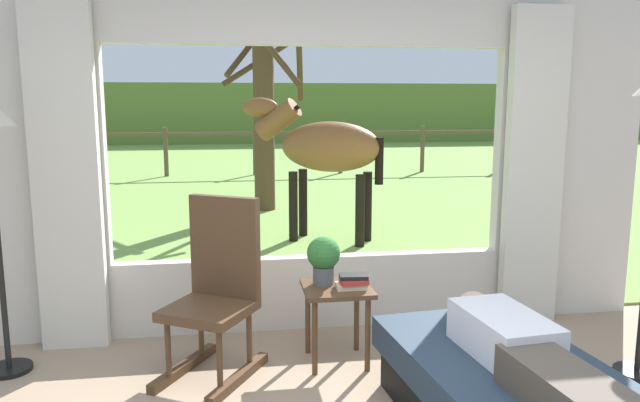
# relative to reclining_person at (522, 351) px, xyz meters

# --- Properties ---
(back_wall_with_window) EXTENTS (5.20, 0.12, 2.55)m
(back_wall_with_window) POSITION_rel_reclining_person_xyz_m (-0.78, 1.83, 0.73)
(back_wall_with_window) COLOR beige
(back_wall_with_window) RESTS_ON ground_plane
(curtain_panel_left) EXTENTS (0.44, 0.10, 2.40)m
(curtain_panel_left) POSITION_rel_reclining_person_xyz_m (-2.47, 1.69, 0.68)
(curtain_panel_left) COLOR beige
(curtain_panel_left) RESTS_ON ground_plane
(curtain_panel_right) EXTENTS (0.44, 0.10, 2.40)m
(curtain_panel_right) POSITION_rel_reclining_person_xyz_m (0.91, 1.69, 0.68)
(curtain_panel_right) COLOR beige
(curtain_panel_right) RESTS_ON ground_plane
(outdoor_pasture_lawn) EXTENTS (36.00, 21.68, 0.02)m
(outdoor_pasture_lawn) POSITION_rel_reclining_person_xyz_m (-0.78, 12.73, -0.51)
(outdoor_pasture_lawn) COLOR #759E47
(outdoor_pasture_lawn) RESTS_ON ground_plane
(distant_hill_ridge) EXTENTS (36.00, 2.00, 2.40)m
(distant_hill_ridge) POSITION_rel_reclining_person_xyz_m (-0.78, 22.57, 0.68)
(distant_hill_ridge) COLOR olive
(distant_hill_ridge) RESTS_ON ground_plane
(reclining_person) EXTENTS (0.40, 1.44, 0.22)m
(reclining_person) POSITION_rel_reclining_person_xyz_m (0.00, 0.00, 0.00)
(reclining_person) COLOR silver
(reclining_person) RESTS_ON recliner_sofa
(rocking_chair) EXTENTS (0.74, 0.82, 1.12)m
(rocking_chair) POSITION_rel_reclining_person_xyz_m (-1.47, 1.13, 0.02)
(rocking_chair) COLOR #4C331E
(rocking_chair) RESTS_ON ground_plane
(side_table) EXTENTS (0.44, 0.44, 0.52)m
(side_table) POSITION_rel_reclining_person_xyz_m (-0.70, 1.15, -0.10)
(side_table) COLOR #4C331E
(side_table) RESTS_ON ground_plane
(potted_plant) EXTENTS (0.22, 0.22, 0.32)m
(potted_plant) POSITION_rel_reclining_person_xyz_m (-0.78, 1.21, 0.18)
(potted_plant) COLOR #4C5156
(potted_plant) RESTS_ON side_table
(book_stack) EXTENTS (0.21, 0.14, 0.09)m
(book_stack) POSITION_rel_reclining_person_xyz_m (-0.61, 1.09, 0.04)
(book_stack) COLOR beige
(book_stack) RESTS_ON side_table
(horse) EXTENTS (1.75, 1.18, 1.73)m
(horse) POSITION_rel_reclining_person_xyz_m (-0.25, 4.58, 0.63)
(horse) COLOR brown
(horse) RESTS_ON outdoor_pasture_lawn
(pasture_tree) EXTENTS (1.31, 1.21, 3.03)m
(pasture_tree) POSITION_rel_reclining_person_xyz_m (-0.81, 6.83, 1.04)
(pasture_tree) COLOR #4C3823
(pasture_tree) RESTS_ON outdoor_pasture_lawn
(pasture_fence_line) EXTENTS (16.10, 0.10, 1.10)m
(pasture_fence_line) POSITION_rel_reclining_person_xyz_m (-0.78, 11.38, 0.22)
(pasture_fence_line) COLOR brown
(pasture_fence_line) RESTS_ON outdoor_pasture_lawn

